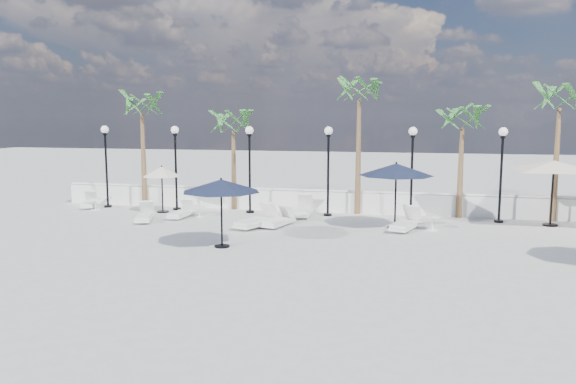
% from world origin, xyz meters
% --- Properties ---
extents(ground, '(100.00, 100.00, 0.00)m').
position_xyz_m(ground, '(0.00, 0.00, 0.00)').
color(ground, '#A2A39D').
rests_on(ground, ground).
extents(balustrade, '(26.00, 0.30, 1.01)m').
position_xyz_m(balustrade, '(0.00, 7.50, 0.47)').
color(balustrade, silver).
rests_on(balustrade, ground).
extents(lamppost_0, '(0.36, 0.36, 3.84)m').
position_xyz_m(lamppost_0, '(-10.50, 6.50, 2.49)').
color(lamppost_0, black).
rests_on(lamppost_0, ground).
extents(lamppost_1, '(0.36, 0.36, 3.84)m').
position_xyz_m(lamppost_1, '(-7.00, 6.50, 2.49)').
color(lamppost_1, black).
rests_on(lamppost_1, ground).
extents(lamppost_2, '(0.36, 0.36, 3.84)m').
position_xyz_m(lamppost_2, '(-3.50, 6.50, 2.49)').
color(lamppost_2, black).
rests_on(lamppost_2, ground).
extents(lamppost_3, '(0.36, 0.36, 3.84)m').
position_xyz_m(lamppost_3, '(0.00, 6.50, 2.49)').
color(lamppost_3, black).
rests_on(lamppost_3, ground).
extents(lamppost_4, '(0.36, 0.36, 3.84)m').
position_xyz_m(lamppost_4, '(3.50, 6.50, 2.49)').
color(lamppost_4, black).
rests_on(lamppost_4, ground).
extents(lamppost_5, '(0.36, 0.36, 3.84)m').
position_xyz_m(lamppost_5, '(7.00, 6.50, 2.49)').
color(lamppost_5, black).
rests_on(lamppost_5, ground).
extents(palm_0, '(2.60, 2.60, 5.50)m').
position_xyz_m(palm_0, '(-9.00, 7.30, 4.53)').
color(palm_0, brown).
rests_on(palm_0, ground).
extents(palm_1, '(2.60, 2.60, 4.70)m').
position_xyz_m(palm_1, '(-4.50, 7.30, 3.75)').
color(palm_1, brown).
rests_on(palm_1, ground).
extents(palm_2, '(2.60, 2.60, 6.10)m').
position_xyz_m(palm_2, '(1.20, 7.30, 5.12)').
color(palm_2, brown).
rests_on(palm_2, ground).
extents(palm_3, '(2.60, 2.60, 4.90)m').
position_xyz_m(palm_3, '(5.50, 7.30, 3.95)').
color(palm_3, brown).
rests_on(palm_3, ground).
extents(palm_4, '(2.60, 2.60, 5.70)m').
position_xyz_m(palm_4, '(9.20, 7.30, 4.73)').
color(palm_4, brown).
rests_on(palm_4, ground).
extents(lounger_0, '(1.18, 1.79, 0.64)m').
position_xyz_m(lounger_0, '(-11.32, 6.22, 0.22)').
color(lounger_0, silver).
rests_on(lounger_0, ground).
extents(lounger_1, '(1.14, 1.91, 0.68)m').
position_xyz_m(lounger_1, '(-7.12, 3.56, 0.23)').
color(lounger_1, silver).
rests_on(lounger_1, ground).
extents(lounger_2, '(0.63, 1.77, 0.66)m').
position_xyz_m(lounger_2, '(-5.99, 4.67, 0.22)').
color(lounger_2, silver).
rests_on(lounger_2, ground).
extents(lounger_3, '(1.43, 2.25, 0.80)m').
position_xyz_m(lounger_3, '(-2.30, 3.35, 0.27)').
color(lounger_3, silver).
rests_on(lounger_3, ground).
extents(lounger_4, '(1.03, 1.91, 0.68)m').
position_xyz_m(lounger_4, '(-1.51, 3.72, 0.23)').
color(lounger_4, silver).
rests_on(lounger_4, ground).
extents(lounger_5, '(0.82, 2.15, 0.79)m').
position_xyz_m(lounger_5, '(-1.04, 6.18, 0.27)').
color(lounger_5, silver).
rests_on(lounger_5, ground).
extents(lounger_6, '(1.23, 2.14, 0.76)m').
position_xyz_m(lounger_6, '(3.33, 4.09, 0.26)').
color(lounger_6, silver).
rests_on(lounger_6, ground).
extents(side_table_0, '(0.54, 0.54, 0.53)m').
position_xyz_m(side_table_0, '(-10.67, 5.69, 0.32)').
color(side_table_0, silver).
rests_on(side_table_0, ground).
extents(side_table_1, '(0.46, 0.46, 0.45)m').
position_xyz_m(side_table_1, '(-5.30, 4.99, 0.27)').
color(side_table_1, silver).
rests_on(side_table_1, ground).
extents(side_table_2, '(0.57, 0.57, 0.55)m').
position_xyz_m(side_table_2, '(4.32, 4.28, 0.33)').
color(side_table_2, silver).
rests_on(side_table_2, ground).
extents(parasol_navy_left, '(2.60, 2.60, 2.30)m').
position_xyz_m(parasol_navy_left, '(-2.52, -0.05, 2.02)').
color(parasol_navy_left, black).
rests_on(parasol_navy_left, ground).
extents(parasol_navy_mid, '(2.85, 2.85, 2.56)m').
position_xyz_m(parasol_navy_mid, '(2.92, 4.40, 2.25)').
color(parasol_navy_mid, black).
rests_on(parasol_navy_mid, ground).
extents(parasol_cream_sq_a, '(5.62, 5.62, 2.76)m').
position_xyz_m(parasol_cream_sq_a, '(8.87, 6.20, 2.55)').
color(parasol_cream_sq_a, black).
rests_on(parasol_cream_sq_a, ground).
extents(parasol_cream_small, '(1.72, 1.72, 2.11)m').
position_xyz_m(parasol_cream_small, '(-7.35, 5.76, 1.80)').
color(parasol_cream_small, black).
rests_on(parasol_cream_small, ground).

